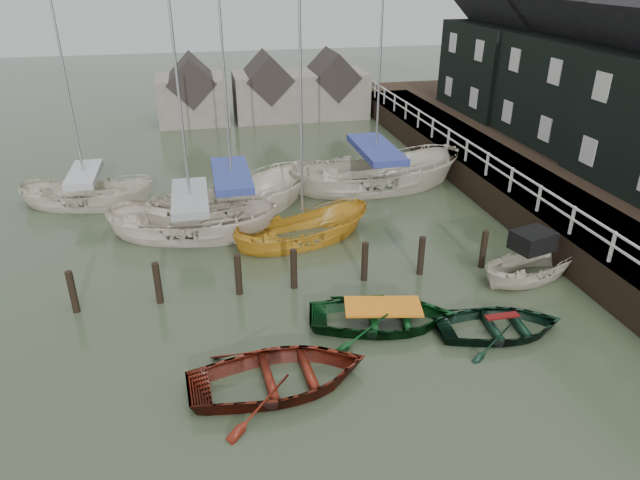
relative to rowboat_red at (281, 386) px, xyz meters
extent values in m
plane|color=#2E3924|center=(2.38, 1.74, 0.00)|extent=(120.00, 120.00, 0.00)
cube|color=black|center=(11.88, 11.74, 1.40)|extent=(3.00, 32.00, 0.20)
cube|color=silver|center=(10.38, 11.74, 2.45)|extent=(0.06, 32.00, 0.06)
cube|color=silver|center=(10.38, 11.74, 2.05)|extent=(0.06, 32.00, 0.06)
cube|color=black|center=(17.38, 11.74, 0.00)|extent=(14.00, 38.00, 1.50)
cube|color=black|center=(17.38, 13.74, 4.00)|extent=(6.00, 7.00, 5.00)
cube|color=black|center=(17.38, 20.74, 4.00)|extent=(6.40, 7.00, 5.00)
cylinder|color=black|center=(-5.62, 4.74, 0.50)|extent=(0.22, 0.22, 1.80)
cylinder|color=black|center=(-3.12, 4.74, 0.50)|extent=(0.22, 0.22, 1.80)
cylinder|color=black|center=(-0.62, 4.74, 0.50)|extent=(0.22, 0.22, 1.80)
cylinder|color=black|center=(1.18, 4.74, 0.50)|extent=(0.22, 0.22, 1.80)
cylinder|color=black|center=(3.58, 4.74, 0.50)|extent=(0.22, 0.22, 1.80)
cylinder|color=black|center=(5.58, 4.74, 0.50)|extent=(0.22, 0.22, 1.80)
cylinder|color=black|center=(7.88, 4.74, 0.50)|extent=(0.22, 0.22, 1.80)
cube|color=#665B51|center=(-1.62, 27.74, 1.50)|extent=(4.50, 4.00, 3.00)
cube|color=#282321|center=(-1.62, 27.74, 2.80)|extent=(3.18, 4.08, 3.18)
cube|color=#665B51|center=(3.38, 27.74, 1.50)|extent=(4.50, 4.00, 3.00)
cube|color=#282321|center=(3.38, 27.74, 2.80)|extent=(3.18, 4.08, 3.18)
cube|color=#665B51|center=(7.88, 27.74, 1.50)|extent=(4.50, 4.00, 3.00)
cube|color=#282321|center=(7.88, 27.74, 2.80)|extent=(3.18, 4.08, 3.18)
imported|color=#52160B|center=(0.00, 0.00, 0.00)|extent=(4.80, 3.58, 0.95)
imported|color=black|center=(3.35, 2.06, 0.00)|extent=(4.82, 3.86, 0.89)
imported|color=black|center=(6.57, 0.96, 0.00)|extent=(3.96, 2.99, 0.77)
imported|color=beige|center=(9.18, 3.73, 0.00)|extent=(4.25, 2.51, 1.54)
cube|color=black|center=(9.18, 3.93, 1.29)|extent=(1.52, 1.31, 0.65)
imported|color=beige|center=(-2.00, 9.62, 0.00)|extent=(7.18, 4.07, 2.62)
cylinder|color=#B2B2B7|center=(-2.00, 9.62, 5.34)|extent=(0.10, 0.10, 7.80)
cube|color=gray|center=(-2.00, 9.62, 1.56)|extent=(3.94, 2.20, 0.30)
imported|color=beige|center=(-0.28, 11.39, 0.00)|extent=(8.11, 5.52, 2.93)
cylinder|color=#B2B2B7|center=(-0.28, 11.39, 6.17)|extent=(0.10, 0.10, 9.11)
cube|color=navy|center=(-0.28, 11.39, 1.73)|extent=(4.44, 2.99, 0.30)
imported|color=gold|center=(2.12, 8.21, 0.00)|extent=(5.91, 3.40, 2.15)
cylinder|color=#B2B2B7|center=(2.12, 8.21, 5.28)|extent=(0.10, 0.10, 8.19)
imported|color=beige|center=(6.55, 13.17, 0.00)|extent=(8.31, 3.16, 3.20)
cylinder|color=#B2B2B7|center=(6.55, 13.17, 6.38)|extent=(0.10, 0.10, 9.24)
cube|color=navy|center=(6.55, 13.17, 1.88)|extent=(4.57, 1.68, 0.30)
imported|color=beige|center=(-6.49, 13.78, 0.00)|extent=(6.40, 3.65, 2.33)
cylinder|color=#B2B2B7|center=(-6.49, 13.78, 5.20)|extent=(0.10, 0.10, 7.85)
cube|color=#9B9CA1|center=(-6.49, 13.78, 1.40)|extent=(3.51, 1.96, 0.30)
camera|label=1|loc=(-1.43, -11.33, 9.67)|focal=32.00mm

